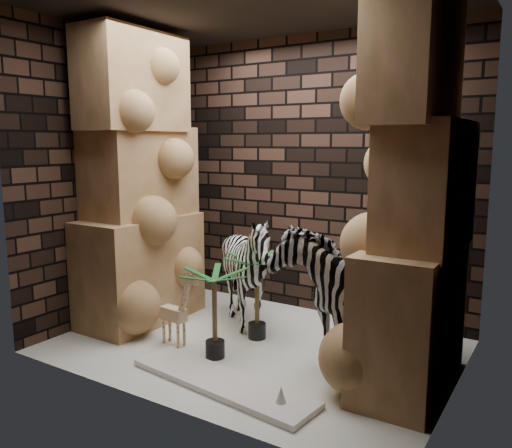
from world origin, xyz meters
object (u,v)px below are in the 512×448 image
Objects in this scene: giraffe_toy at (173,305)px; palm_back at (215,314)px; zebra_left at (247,277)px; surfboard at (221,382)px; zebra_right at (338,274)px; palm_front at (257,296)px.

giraffe_toy is 0.49m from palm_back.
zebra_left reaches higher than surfboard.
surfboard is at bearing -48.32° from palm_back.
zebra_left is 1.51× the size of palm_back.
palm_back is at bearing -84.72° from zebra_left.
zebra_left is 0.80m from giraffe_toy.
zebra_right is 1.13m from palm_back.
palm_back reaches higher than giraffe_toy.
palm_front is 0.58m from palm_back.
surfboard is (0.49, -1.12, -0.52)m from zebra_left.
palm_back reaches higher than surfboard.
palm_front is (0.21, -0.15, -0.13)m from zebra_left.
palm_front is at bearing -175.73° from zebra_right.
zebra_right reaches higher than giraffe_toy.
giraffe_toy is 0.47× the size of surfboard.
giraffe_toy is (-1.37, -0.62, -0.35)m from zebra_right.
zebra_right is at bearing 4.96° from palm_front.
giraffe_toy is at bearing -122.64° from zebra_left.
palm_front is at bearing -40.33° from zebra_left.
zebra_right is 1.76× the size of palm_front.
surfboard is at bearing -71.43° from zebra_left.
giraffe_toy is 0.95× the size of palm_back.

